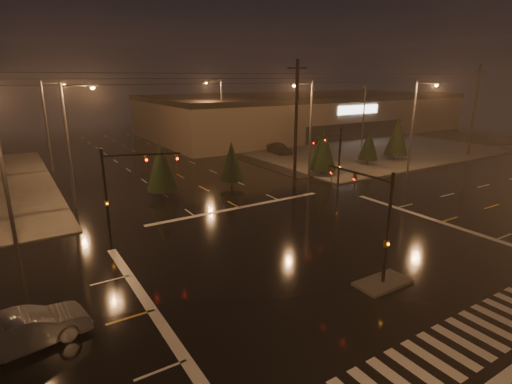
% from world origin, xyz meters
% --- Properties ---
extents(ground, '(140.00, 140.00, 0.00)m').
position_xyz_m(ground, '(0.00, 0.00, 0.00)').
color(ground, black).
rests_on(ground, ground).
extents(sidewalk_ne, '(36.00, 36.00, 0.12)m').
position_xyz_m(sidewalk_ne, '(30.00, 30.00, 0.06)').
color(sidewalk_ne, '#403D39').
rests_on(sidewalk_ne, ground).
extents(median_island, '(3.00, 1.60, 0.15)m').
position_xyz_m(median_island, '(0.00, -4.00, 0.07)').
color(median_island, '#403D39').
rests_on(median_island, ground).
extents(crosswalk, '(15.00, 2.60, 0.01)m').
position_xyz_m(crosswalk, '(0.00, -9.00, 0.01)').
color(crosswalk, beige).
rests_on(crosswalk, ground).
extents(stop_bar_far, '(16.00, 0.50, 0.01)m').
position_xyz_m(stop_bar_far, '(0.00, 11.00, 0.01)').
color(stop_bar_far, beige).
rests_on(stop_bar_far, ground).
extents(parking_lot, '(50.00, 24.00, 0.08)m').
position_xyz_m(parking_lot, '(35.00, 28.00, 0.04)').
color(parking_lot, black).
rests_on(parking_lot, ground).
extents(retail_building, '(60.20, 28.30, 7.20)m').
position_xyz_m(retail_building, '(35.00, 45.99, 3.84)').
color(retail_building, '#6D5F4E').
rests_on(retail_building, ground).
extents(signal_mast_median, '(0.25, 4.59, 6.00)m').
position_xyz_m(signal_mast_median, '(0.00, -3.07, 3.75)').
color(signal_mast_median, black).
rests_on(signal_mast_median, ground).
extents(signal_mast_ne, '(4.84, 1.86, 6.00)m').
position_xyz_m(signal_mast_ne, '(9.50, 10.14, 3.79)').
color(signal_mast_ne, black).
rests_on(signal_mast_ne, ground).
extents(signal_mast_nw, '(4.84, 1.86, 6.00)m').
position_xyz_m(signal_mast_nw, '(-9.50, 10.14, 3.79)').
color(signal_mast_nw, black).
rests_on(signal_mast_nw, ground).
extents(streetlight_1, '(2.77, 0.32, 10.00)m').
position_xyz_m(streetlight_1, '(-11.18, 18.00, 5.80)').
color(streetlight_1, '#38383A').
rests_on(streetlight_1, ground).
extents(streetlight_2, '(2.77, 0.32, 10.00)m').
position_xyz_m(streetlight_2, '(-11.18, 34.00, 5.80)').
color(streetlight_2, '#38383A').
rests_on(streetlight_2, ground).
extents(streetlight_3, '(2.77, 0.32, 10.00)m').
position_xyz_m(streetlight_3, '(11.18, 16.00, 5.80)').
color(streetlight_3, '#38383A').
rests_on(streetlight_3, ground).
extents(streetlight_4, '(2.77, 0.32, 10.00)m').
position_xyz_m(streetlight_4, '(11.18, 36.00, 5.80)').
color(streetlight_4, '#38383A').
rests_on(streetlight_4, ground).
extents(streetlight_5, '(0.32, 2.77, 10.00)m').
position_xyz_m(streetlight_5, '(-16.00, 11.18, 5.80)').
color(streetlight_5, '#38383A').
rests_on(streetlight_5, ground).
extents(streetlight_6, '(0.32, 2.77, 10.00)m').
position_xyz_m(streetlight_6, '(22.00, 11.18, 5.80)').
color(streetlight_6, '#38383A').
rests_on(streetlight_6, ground).
extents(utility_pole_1, '(2.20, 0.32, 12.00)m').
position_xyz_m(utility_pole_1, '(8.00, 14.00, 6.13)').
color(utility_pole_1, black).
rests_on(utility_pole_1, ground).
extents(utility_pole_2, '(2.20, 0.32, 12.00)m').
position_xyz_m(utility_pole_2, '(38.00, 14.00, 6.13)').
color(utility_pole_2, black).
rests_on(utility_pole_2, ground).
extents(conifer_0, '(2.98, 2.98, 5.35)m').
position_xyz_m(conifer_0, '(13.35, 16.03, 3.02)').
color(conifer_0, black).
rests_on(conifer_0, ground).
extents(conifer_1, '(2.39, 2.39, 4.43)m').
position_xyz_m(conifer_1, '(21.74, 17.16, 2.56)').
color(conifer_1, black).
rests_on(conifer_1, ground).
extents(conifer_2, '(3.03, 3.03, 5.43)m').
position_xyz_m(conifer_2, '(27.01, 17.31, 3.06)').
color(conifer_2, black).
rests_on(conifer_2, ground).
extents(conifer_3, '(2.75, 2.75, 5.00)m').
position_xyz_m(conifer_3, '(-4.32, 17.30, 2.85)').
color(conifer_3, black).
rests_on(conifer_3, ground).
extents(conifer_4, '(2.42, 2.42, 4.48)m').
position_xyz_m(conifer_4, '(2.65, 17.06, 2.59)').
color(conifer_4, black).
rests_on(conifer_4, ground).
extents(car_parked, '(2.40, 4.94, 1.63)m').
position_xyz_m(car_parked, '(16.70, 28.81, 0.81)').
color(car_parked, black).
rests_on(car_parked, ground).
extents(car_crossing, '(4.92, 2.39, 1.55)m').
position_xyz_m(car_crossing, '(-16.05, 0.08, 0.78)').
color(car_crossing, '#5A5C61').
rests_on(car_crossing, ground).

